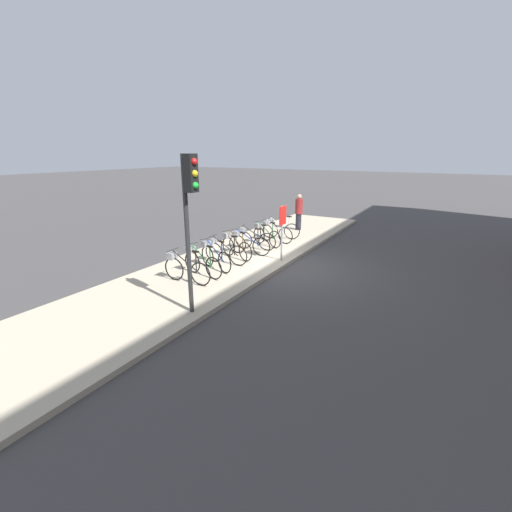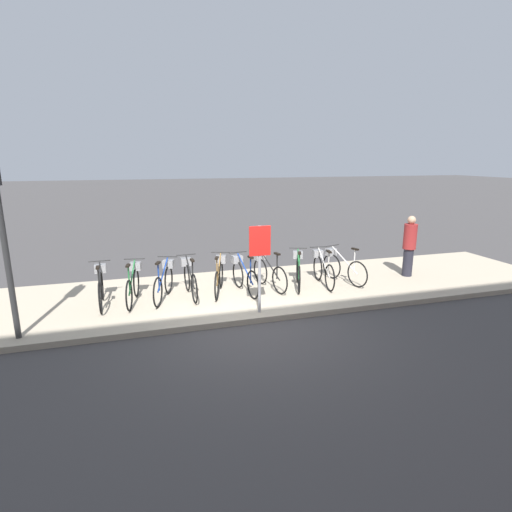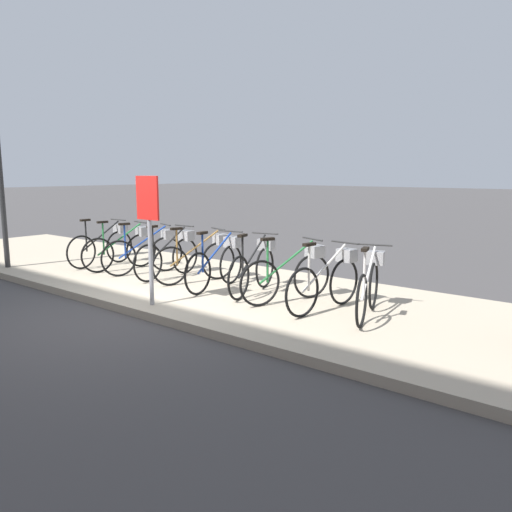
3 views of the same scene
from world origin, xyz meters
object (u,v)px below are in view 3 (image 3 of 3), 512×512
object	(u,v)px
parked_bicycle_2	(148,250)
sign_post	(149,218)
parked_bicycle_1	(125,247)
parked_bicycle_5	(219,262)
parked_bicycle_6	(255,265)
parked_bicycle_8	(329,279)
parked_bicycle_9	(369,284)
parked_bicycle_7	(292,272)
parked_bicycle_4	(200,257)
parked_bicycle_0	(105,244)
parked_bicycle_3	(171,253)

from	to	relation	value
parked_bicycle_2	sign_post	world-z (taller)	sign_post
parked_bicycle_1	parked_bicycle_5	xyz separation A→B (m)	(2.51, -0.03, 0.00)
parked_bicycle_6	parked_bicycle_8	size ratio (longest dim) A/B	0.98
parked_bicycle_9	parked_bicycle_7	bearing A→B (deg)	-178.99
parked_bicycle_5	parked_bicycle_8	xyz separation A→B (m)	(2.05, -0.01, 0.00)
parked_bicycle_4	parked_bicycle_8	size ratio (longest dim) A/B	0.96
parked_bicycle_6	parked_bicycle_7	xyz separation A→B (m)	(0.77, -0.10, 0.00)
parked_bicycle_4	parked_bicycle_9	distance (m)	3.18
parked_bicycle_0	parked_bicycle_1	bearing A→B (deg)	-1.66
parked_bicycle_3	parked_bicycle_8	bearing A→B (deg)	-1.93
parked_bicycle_1	parked_bicycle_4	distance (m)	1.95
parked_bicycle_5	parked_bicycle_9	size ratio (longest dim) A/B	1.03
parked_bicycle_7	parked_bicycle_9	bearing A→B (deg)	1.01
parked_bicycle_1	parked_bicycle_4	world-z (taller)	same
parked_bicycle_0	parked_bicycle_3	bearing A→B (deg)	1.72
parked_bicycle_7	parked_bicycle_3	bearing A→B (deg)	178.62
parked_bicycle_0	sign_post	distance (m)	3.56
parked_bicycle_7	parked_bicycle_8	distance (m)	0.64
parked_bicycle_3	parked_bicycle_9	size ratio (longest dim) A/B	1.04
parked_bicycle_7	parked_bicycle_8	world-z (taller)	same
parked_bicycle_1	parked_bicycle_7	bearing A→B (deg)	0.19
parked_bicycle_8	parked_bicycle_5	bearing A→B (deg)	179.83
parked_bicycle_8	sign_post	size ratio (longest dim) A/B	0.86
parked_bicycle_3	parked_bicycle_5	bearing A→B (deg)	-4.78
parked_bicycle_3	parked_bicycle_7	distance (m)	2.68
parked_bicycle_0	parked_bicycle_6	xyz separation A→B (m)	(3.83, 0.09, 0.00)
parked_bicycle_1	parked_bicycle_0	bearing A→B (deg)	178.34
parked_bicycle_4	parked_bicycle_6	xyz separation A→B (m)	(1.21, 0.01, 0.00)
parked_bicycle_7	parked_bicycle_9	world-z (taller)	same
parked_bicycle_2	parked_bicycle_5	bearing A→B (deg)	-1.52
parked_bicycle_3	parked_bicycle_4	xyz separation A→B (m)	(0.71, 0.03, 0.00)
parked_bicycle_0	parked_bicycle_2	distance (m)	1.35
parked_bicycle_3	parked_bicycle_4	world-z (taller)	same
parked_bicycle_0	parked_bicycle_8	size ratio (longest dim) A/B	1.00
parked_bicycle_1	parked_bicycle_2	distance (m)	0.67
parked_bicycle_8	parked_bicycle_9	xyz separation A→B (m)	(0.57, 0.07, 0.00)
parked_bicycle_7	parked_bicycle_8	bearing A→B (deg)	-4.23
parked_bicycle_8	parked_bicycle_7	bearing A→B (deg)	175.77
parked_bicycle_6	parked_bicycle_9	size ratio (longest dim) A/B	1.02
parked_bicycle_0	parked_bicycle_9	bearing A→B (deg)	0.14
parked_bicycle_4	parked_bicycle_6	world-z (taller)	same
parked_bicycle_1	parked_bicycle_8	size ratio (longest dim) A/B	1.00
parked_bicycle_0	parked_bicycle_9	xyz separation A→B (m)	(5.80, 0.01, 0.00)
parked_bicycle_1	parked_bicycle_9	distance (m)	5.13
parked_bicycle_5	parked_bicycle_0	bearing A→B (deg)	179.14
parked_bicycle_1	parked_bicycle_7	xyz separation A→B (m)	(3.92, 0.01, 0.00)
parked_bicycle_6	parked_bicycle_2	bearing A→B (deg)	-177.97
parked_bicycle_7	parked_bicycle_9	xyz separation A→B (m)	(1.21, 0.02, 0.00)
parked_bicycle_5	sign_post	bearing A→B (deg)	-90.85
parked_bicycle_6	parked_bicycle_5	bearing A→B (deg)	-168.10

